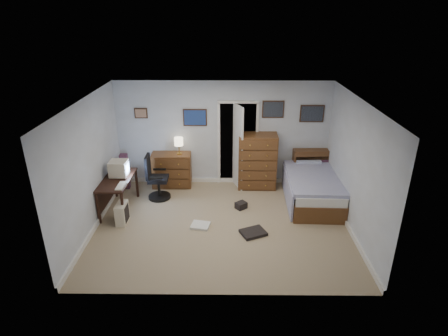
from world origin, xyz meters
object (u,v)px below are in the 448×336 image
at_px(computer_desk, 114,186).
at_px(office_chair, 156,182).
at_px(tall_dresser, 257,161).
at_px(low_dresser, 172,170).
at_px(bed, 311,187).

bearing_deg(computer_desk, office_chair, 34.08).
distance_m(office_chair, tall_dresser, 2.41).
distance_m(low_dresser, tall_dresser, 2.06).
bearing_deg(computer_desk, tall_dresser, 21.12).
relative_size(computer_desk, low_dresser, 1.34).
distance_m(computer_desk, tall_dresser, 3.30).
distance_m(computer_desk, bed, 4.30).
xyz_separation_m(computer_desk, low_dresser, (1.06, 1.17, -0.14)).
bearing_deg(office_chair, bed, -1.47).
xyz_separation_m(low_dresser, bed, (3.21, -0.71, -0.08)).
height_order(office_chair, bed, office_chair).
relative_size(office_chair, low_dresser, 1.12).
bearing_deg(bed, computer_desk, -171.94).
bearing_deg(low_dresser, tall_dresser, -2.27).
relative_size(computer_desk, office_chair, 1.20).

